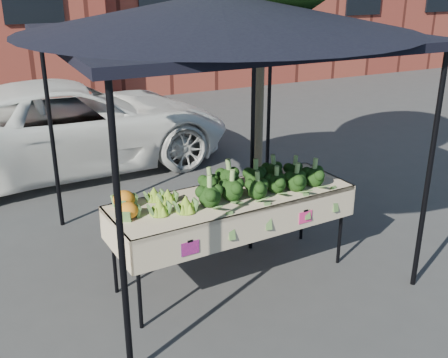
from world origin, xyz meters
TOP-DOWN VIEW (x-y plane):
  - ground at (0.00, 0.00)m, footprint 90.00×90.00m
  - table at (0.14, 0.12)m, footprint 2.45×0.97m
  - canopy at (0.24, 0.66)m, footprint 3.16×3.16m
  - broccoli_heap at (0.41, 0.14)m, footprint 1.37×0.57m
  - romanesco_cluster at (-0.53, 0.15)m, footprint 0.43×0.57m
  - cauliflower_pair at (-0.90, 0.18)m, footprint 0.23×0.43m
  - vehicle at (-0.63, 4.14)m, footprint 1.50×2.35m
  - street_tree at (1.06, 1.30)m, footprint 2.13×2.13m

SIDE VIEW (x-z plane):
  - ground at x=0.00m, z-range 0.00..0.00m
  - table at x=0.14m, z-range 0.00..0.90m
  - cauliflower_pair at x=-0.90m, z-range 0.90..1.08m
  - romanesco_cluster at x=-0.53m, z-range 0.90..1.10m
  - broccoli_heap at x=0.41m, z-range 0.90..1.16m
  - canopy at x=0.24m, z-range 0.00..2.74m
  - street_tree at x=1.06m, z-range 0.00..4.19m
  - vehicle at x=-0.63m, z-range 0.00..4.93m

